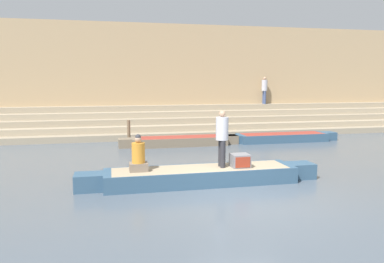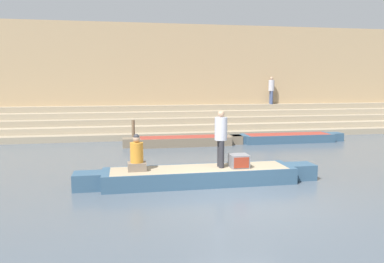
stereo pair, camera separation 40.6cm
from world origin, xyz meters
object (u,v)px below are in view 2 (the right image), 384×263
at_px(person_rowing, 137,156).
at_px(moored_boat_shore, 287,138).
at_px(tv_set, 239,161).
at_px(person_on_steps, 271,88).
at_px(mooring_post, 133,132).
at_px(moored_boat_distant, 184,141).
at_px(person_standing, 221,135).
at_px(rowboat_main, 199,175).

height_order(person_rowing, moored_boat_shore, person_rowing).
distance_m(tv_set, person_on_steps, 12.71).
bearing_deg(tv_set, mooring_post, 106.94).
bearing_deg(moored_boat_shore, mooring_post, 172.43).
relative_size(moored_boat_distant, mooring_post, 4.84).
relative_size(mooring_post, person_on_steps, 0.70).
relative_size(person_standing, person_on_steps, 1.00).
bearing_deg(person_rowing, moored_boat_distant, 57.26).
distance_m(rowboat_main, person_on_steps, 13.20).
distance_m(moored_boat_shore, mooring_post, 7.43).
xyz_separation_m(person_standing, person_rowing, (-2.40, 0.00, -0.54)).
bearing_deg(mooring_post, person_on_steps, 24.76).
distance_m(rowboat_main, tv_set, 1.21).
bearing_deg(mooring_post, moored_boat_distant, -19.09).
distance_m(person_rowing, moored_boat_distant, 6.93).
distance_m(person_standing, person_rowing, 2.46).
relative_size(person_standing, moored_boat_distant, 0.30).
bearing_deg(rowboat_main, person_rowing, 177.45).
bearing_deg(person_standing, mooring_post, 97.94).
distance_m(rowboat_main, person_rowing, 1.88).
distance_m(person_rowing, tv_set, 2.92).
bearing_deg(person_standing, person_rowing, 170.22).
bearing_deg(person_rowing, person_on_steps, 39.94).
height_order(rowboat_main, person_on_steps, person_on_steps).
height_order(rowboat_main, tv_set, tv_set).
xyz_separation_m(person_rowing, moored_boat_distant, (2.35, 6.48, -0.65)).
bearing_deg(tv_set, rowboat_main, 169.40).
distance_m(rowboat_main, mooring_post, 7.48).
height_order(tv_set, person_on_steps, person_on_steps).
distance_m(person_standing, tv_set, 0.92).
bearing_deg(moored_boat_distant, person_on_steps, 32.16).
distance_m(tv_set, moored_boat_shore, 8.09).
xyz_separation_m(person_rowing, tv_set, (2.91, -0.15, -0.21)).
distance_m(mooring_post, person_on_steps, 9.42).
bearing_deg(mooring_post, tv_set, -69.22).
bearing_deg(tv_set, person_standing, 159.69).
bearing_deg(person_rowing, person_standing, -12.88).
xyz_separation_m(moored_boat_distant, person_on_steps, (6.11, 4.64, 2.29)).
bearing_deg(person_standing, person_on_steps, 51.73).
relative_size(person_standing, mooring_post, 1.44).
bearing_deg(person_on_steps, moored_boat_distant, -121.92).
distance_m(person_rowing, moored_boat_shore, 9.93).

